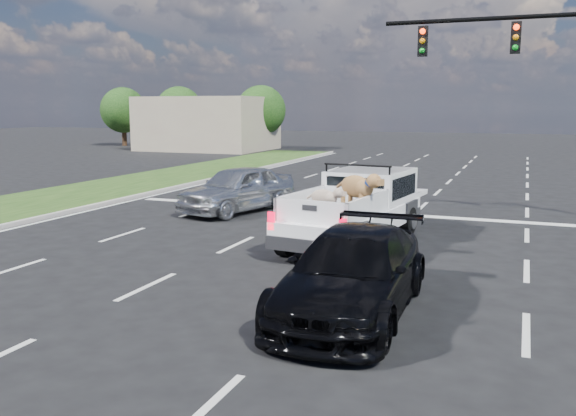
# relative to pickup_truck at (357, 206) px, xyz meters

# --- Properties ---
(ground) EXTENTS (160.00, 160.00, 0.00)m
(ground) POSITION_rel_pickup_truck_xyz_m (-1.07, -5.39, -0.96)
(ground) COLOR black
(ground) RESTS_ON ground
(road_markings) EXTENTS (17.75, 60.00, 0.01)m
(road_markings) POSITION_rel_pickup_truck_xyz_m (-1.07, 1.17, -0.96)
(road_markings) COLOR silver
(road_markings) RESTS_ON ground
(grass_median_left) EXTENTS (5.00, 60.00, 0.10)m
(grass_median_left) POSITION_rel_pickup_truck_xyz_m (-12.57, 0.61, -0.91)
(grass_median_left) COLOR #1D3D13
(grass_median_left) RESTS_ON ground
(curb_left) EXTENTS (0.15, 60.00, 0.14)m
(curb_left) POSITION_rel_pickup_truck_xyz_m (-10.12, 0.61, -0.89)
(curb_left) COLOR #A8A29A
(curb_left) RESTS_ON ground
(building_left) EXTENTS (10.00, 8.00, 4.40)m
(building_left) POSITION_rel_pickup_truck_xyz_m (-21.07, 30.61, 1.24)
(building_left) COLOR tan
(building_left) RESTS_ON ground
(tree_far_a) EXTENTS (4.20, 4.20, 5.40)m
(tree_far_a) POSITION_rel_pickup_truck_xyz_m (-31.07, 32.61, 2.32)
(tree_far_a) COLOR #332114
(tree_far_a) RESTS_ON ground
(tree_far_b) EXTENTS (4.20, 4.20, 5.40)m
(tree_far_b) POSITION_rel_pickup_truck_xyz_m (-25.07, 32.61, 2.32)
(tree_far_b) COLOR #332114
(tree_far_b) RESTS_ON ground
(tree_far_c) EXTENTS (4.20, 4.20, 5.40)m
(tree_far_c) POSITION_rel_pickup_truck_xyz_m (-17.07, 32.61, 2.32)
(tree_far_c) COLOR #332114
(tree_far_c) RESTS_ON ground
(pickup_truck) EXTENTS (2.62, 5.69, 2.06)m
(pickup_truck) POSITION_rel_pickup_truck_xyz_m (0.00, 0.00, 0.00)
(pickup_truck) COLOR black
(pickup_truck) RESTS_ON ground
(silver_sedan) EXTENTS (3.03, 4.95, 1.57)m
(silver_sedan) POSITION_rel_pickup_truck_xyz_m (-5.04, 3.28, -0.18)
(silver_sedan) COLOR silver
(silver_sedan) RESTS_ON ground
(black_coupe) EXTENTS (2.06, 4.93, 1.42)m
(black_coupe) POSITION_rel_pickup_truck_xyz_m (1.38, -5.44, -0.25)
(black_coupe) COLOR black
(black_coupe) RESTS_ON ground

